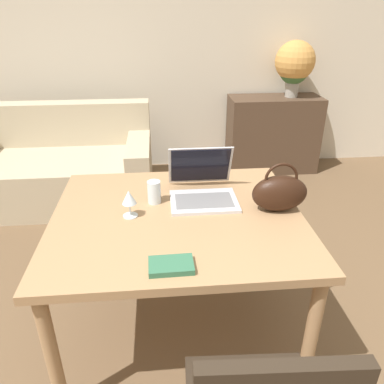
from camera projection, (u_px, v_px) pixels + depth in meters
name	position (u px, v px, depth m)	size (l,w,h in m)	color
wall_back	(158.00, 37.00, 3.70)	(10.00, 0.06, 2.70)	beige
dining_table	(178.00, 228.00, 1.86)	(1.22, 1.06, 0.72)	#A87F56
couch	(61.00, 169.00, 3.45)	(1.65, 0.93, 0.82)	#C1B293
sideboard	(272.00, 134.00, 4.00)	(0.94, 0.40, 0.79)	#4C3828
laptop	(202.00, 184.00, 1.98)	(0.35, 0.37, 0.25)	silver
drinking_glass	(154.00, 192.00, 1.92)	(0.07, 0.07, 0.12)	silver
wine_glass	(129.00, 199.00, 1.77)	(0.07, 0.07, 0.14)	silver
handbag	(280.00, 193.00, 1.83)	(0.27, 0.13, 0.25)	black
flower_vase	(295.00, 64.00, 3.69)	(0.39, 0.39, 0.55)	#9E998E
book	(172.00, 265.00, 1.45)	(0.18, 0.12, 0.02)	#336B4C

